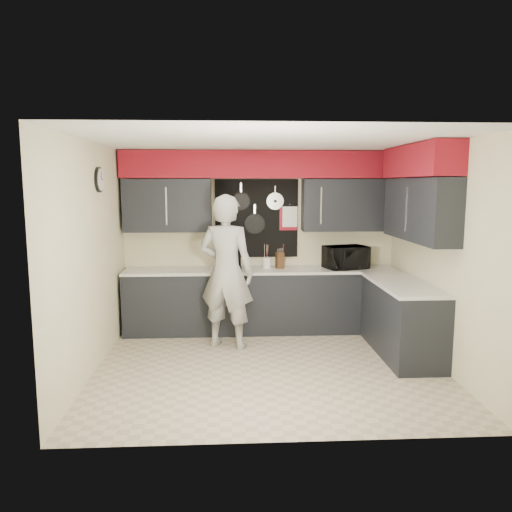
{
  "coord_description": "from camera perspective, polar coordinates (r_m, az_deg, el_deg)",
  "views": [
    {
      "loc": [
        -0.46,
        -5.61,
        2.13
      ],
      "look_at": [
        -0.13,
        0.5,
        1.24
      ],
      "focal_mm": 35.0,
      "sensor_mm": 36.0,
      "label": 1
    }
  ],
  "objects": [
    {
      "name": "person",
      "position": [
        6.47,
        -3.4,
        -1.82
      ],
      "size": [
        0.86,
        0.71,
        2.0
      ],
      "primitive_type": "imported",
      "rotation": [
        0.0,
        0.0,
        2.77
      ],
      "color": "#B4B4B1",
      "rests_on": "ground"
    },
    {
      "name": "right_wall_assembly",
      "position": [
        6.32,
        18.46,
        6.12
      ],
      "size": [
        0.36,
        3.5,
        2.6
      ],
      "color": "beige",
      "rests_on": "ground"
    },
    {
      "name": "utensil_crock",
      "position": [
        7.24,
        1.26,
        -0.76
      ],
      "size": [
        0.12,
        0.12,
        0.15
      ],
      "primitive_type": "cylinder",
      "color": "white",
      "rests_on": "base_cabinets"
    },
    {
      "name": "coffee_maker",
      "position": [
        7.13,
        -2.45,
        -0.16
      ],
      "size": [
        0.21,
        0.24,
        0.33
      ],
      "rotation": [
        0.0,
        0.0,
        -0.17
      ],
      "color": "black",
      "rests_on": "base_cabinets"
    },
    {
      "name": "base_cabinets",
      "position": [
        7.01,
        4.78,
        -5.58
      ],
      "size": [
        3.95,
        2.2,
        0.92
      ],
      "color": "black",
      "rests_on": "ground"
    },
    {
      "name": "knife_block",
      "position": [
        7.2,
        2.74,
        -0.5
      ],
      "size": [
        0.13,
        0.13,
        0.23
      ],
      "primitive_type": "cube",
      "rotation": [
        0.0,
        0.0,
        0.23
      ],
      "color": "#3A2512",
      "rests_on": "base_cabinets"
    },
    {
      "name": "left_wall_assembly",
      "position": [
        5.89,
        -18.2,
        0.06
      ],
      "size": [
        0.05,
        3.5,
        2.6
      ],
      "color": "beige",
      "rests_on": "ground"
    },
    {
      "name": "microwave",
      "position": [
        7.29,
        10.2,
        -0.15
      ],
      "size": [
        0.67,
        0.55,
        0.32
      ],
      "primitive_type": "imported",
      "rotation": [
        0.0,
        0.0,
        0.29
      ],
      "color": "black",
      "rests_on": "base_cabinets"
    },
    {
      "name": "back_wall_assembly",
      "position": [
        7.23,
        0.6,
        7.29
      ],
      "size": [
        4.0,
        0.36,
        2.6
      ],
      "color": "beige",
      "rests_on": "ground"
    },
    {
      "name": "ground",
      "position": [
        6.02,
        1.49,
        -12.48
      ],
      "size": [
        4.0,
        4.0,
        0.0
      ],
      "primitive_type": "plane",
      "color": "#BFB095",
      "rests_on": "ground"
    }
  ]
}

